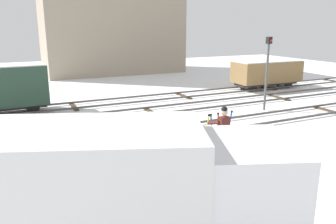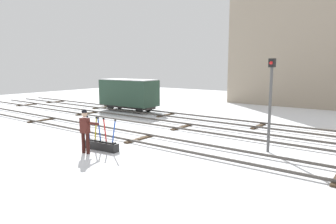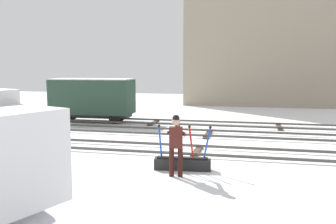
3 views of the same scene
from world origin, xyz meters
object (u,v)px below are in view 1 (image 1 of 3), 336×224
object	(u,v)px
delivery_truck	(124,188)
freight_car_mid_siding	(267,72)
rail_worker	(223,129)
switch_lever_frame	(212,144)
signal_post	(267,66)

from	to	relation	value
delivery_truck	freight_car_mid_siding	bearing A→B (deg)	62.81
rail_worker	switch_lever_frame	bearing A→B (deg)	79.17
switch_lever_frame	freight_car_mid_siding	distance (m)	13.94
switch_lever_frame	signal_post	xyz separation A→B (m)	(5.97, 4.06, 2.15)
signal_post	freight_car_mid_siding	xyz separation A→B (m)	(4.52, 5.07, -1.21)
switch_lever_frame	signal_post	bearing A→B (deg)	28.72
switch_lever_frame	delivery_truck	world-z (taller)	delivery_truck
rail_worker	freight_car_mid_siding	size ratio (longest dim) A/B	0.37
freight_car_mid_siding	rail_worker	bearing A→B (deg)	-135.56
rail_worker	signal_post	world-z (taller)	signal_post
signal_post	freight_car_mid_siding	distance (m)	6.90
rail_worker	delivery_truck	size ratio (longest dim) A/B	0.29
freight_car_mid_siding	delivery_truck	bearing A→B (deg)	-137.14
switch_lever_frame	signal_post	distance (m)	7.53
switch_lever_frame	delivery_truck	size ratio (longest dim) A/B	0.28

